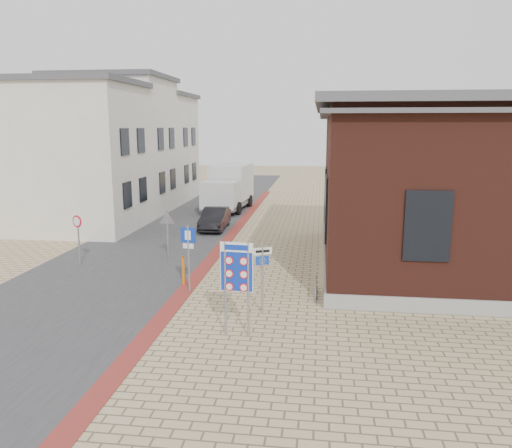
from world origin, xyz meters
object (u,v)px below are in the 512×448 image
at_px(bollard, 183,270).
at_px(border_sign, 237,269).
at_px(sedan, 215,219).
at_px(essen_sign, 262,268).
at_px(parking_sign, 188,247).
at_px(box_truck, 229,187).

bearing_deg(bollard, border_sign, -57.53).
distance_m(sedan, essen_sign, 13.37).
distance_m(sedan, parking_sign, 11.10).
distance_m(border_sign, essen_sign, 1.92).
xyz_separation_m(box_truck, border_sign, (4.13, -21.28, 0.33)).
xyz_separation_m(sedan, bollard, (0.96, -10.16, -0.06)).
bearing_deg(border_sign, parking_sign, 127.57).
distance_m(box_truck, essen_sign, 20.02).
height_order(essen_sign, bollard, essen_sign).
height_order(sedan, border_sign, border_sign).
bearing_deg(essen_sign, box_truck, 79.33).
bearing_deg(essen_sign, bollard, 118.27).
bearing_deg(box_truck, sedan, -82.18).
height_order(parking_sign, bollard, parking_sign).
bearing_deg(parking_sign, sedan, 103.68).
height_order(border_sign, essen_sign, border_sign).
height_order(box_truck, essen_sign, box_truck).
height_order(border_sign, bollard, border_sign).
height_order(box_truck, parking_sign, box_truck).
relative_size(sedan, parking_sign, 1.55).
distance_m(border_sign, parking_sign, 4.20).
relative_size(essen_sign, parking_sign, 0.94).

